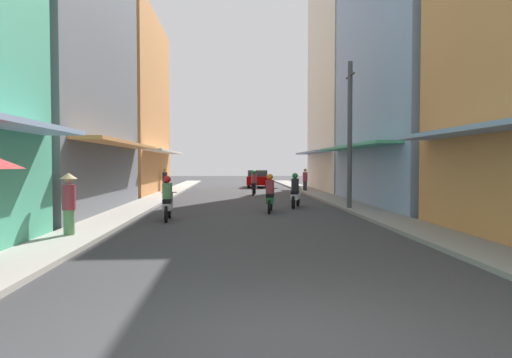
{
  "coord_description": "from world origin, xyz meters",
  "views": [
    {
      "loc": [
        -0.67,
        -4.72,
        1.99
      ],
      "look_at": [
        0.59,
        17.85,
        1.2
      ],
      "focal_mm": 30.62,
      "sensor_mm": 36.0,
      "label": 1
    }
  ],
  "objects_px": {
    "motorbike_silver": "(168,200)",
    "parked_car": "(258,179)",
    "motorbike_black": "(254,184)",
    "pedestrian_foreground": "(165,181)",
    "pedestrian_crossing": "(69,202)",
    "utility_pole": "(350,135)",
    "motorbike_white": "(296,192)",
    "motorbike_green": "(270,195)",
    "pedestrian_midway": "(305,180)"
  },
  "relations": [
    {
      "from": "motorbike_white",
      "to": "utility_pole",
      "type": "distance_m",
      "value": 3.56
    },
    {
      "from": "pedestrian_crossing",
      "to": "motorbike_silver",
      "type": "bearing_deg",
      "value": 61.29
    },
    {
      "from": "pedestrian_crossing",
      "to": "utility_pole",
      "type": "relative_size",
      "value": 0.28
    },
    {
      "from": "motorbike_green",
      "to": "utility_pole",
      "type": "xyz_separation_m",
      "value": [
        3.41,
        0.4,
        2.51
      ]
    },
    {
      "from": "motorbike_white",
      "to": "pedestrian_crossing",
      "type": "bearing_deg",
      "value": -132.25
    },
    {
      "from": "motorbike_white",
      "to": "motorbike_black",
      "type": "bearing_deg",
      "value": 100.49
    },
    {
      "from": "motorbike_silver",
      "to": "parked_car",
      "type": "xyz_separation_m",
      "value": [
        4.44,
        21.33,
        0.04
      ]
    },
    {
      "from": "motorbike_black",
      "to": "parked_car",
      "type": "distance_m",
      "value": 9.19
    },
    {
      "from": "pedestrian_crossing",
      "to": "pedestrian_foreground",
      "type": "bearing_deg",
      "value": 91.04
    },
    {
      "from": "motorbike_silver",
      "to": "pedestrian_crossing",
      "type": "xyz_separation_m",
      "value": [
        -2.04,
        -3.73,
        0.28
      ]
    },
    {
      "from": "motorbike_green",
      "to": "motorbike_white",
      "type": "relative_size",
      "value": 1.03
    },
    {
      "from": "motorbike_silver",
      "to": "pedestrian_crossing",
      "type": "height_order",
      "value": "pedestrian_crossing"
    },
    {
      "from": "parked_car",
      "to": "pedestrian_midway",
      "type": "relative_size",
      "value": 2.54
    },
    {
      "from": "motorbike_white",
      "to": "parked_car",
      "type": "relative_size",
      "value": 0.42
    },
    {
      "from": "pedestrian_midway",
      "to": "pedestrian_crossing",
      "type": "relative_size",
      "value": 0.94
    },
    {
      "from": "motorbike_white",
      "to": "pedestrian_crossing",
      "type": "xyz_separation_m",
      "value": [
        -7.19,
        -7.92,
        0.28
      ]
    },
    {
      "from": "motorbike_green",
      "to": "pedestrian_midway",
      "type": "distance_m",
      "value": 13.03
    },
    {
      "from": "motorbike_black",
      "to": "pedestrian_foreground",
      "type": "xyz_separation_m",
      "value": [
        -6.05,
        2.9,
        0.12
      ]
    },
    {
      "from": "motorbike_black",
      "to": "pedestrian_midway",
      "type": "relative_size",
      "value": 1.09
    },
    {
      "from": "motorbike_silver",
      "to": "parked_car",
      "type": "height_order",
      "value": "motorbike_silver"
    },
    {
      "from": "motorbike_green",
      "to": "motorbike_black",
      "type": "height_order",
      "value": "same"
    },
    {
      "from": "motorbike_white",
      "to": "pedestrian_midway",
      "type": "height_order",
      "value": "pedestrian_midway"
    },
    {
      "from": "parked_car",
      "to": "utility_pole",
      "type": "xyz_separation_m",
      "value": [
        2.79,
        -18.56,
        2.48
      ]
    },
    {
      "from": "parked_car",
      "to": "motorbike_black",
      "type": "bearing_deg",
      "value": -94.81
    },
    {
      "from": "motorbike_white",
      "to": "motorbike_black",
      "type": "xyz_separation_m",
      "value": [
        -1.48,
        7.99,
        0.0
      ]
    },
    {
      "from": "motorbike_green",
      "to": "motorbike_black",
      "type": "bearing_deg",
      "value": 90.9
    },
    {
      "from": "pedestrian_foreground",
      "to": "motorbike_black",
      "type": "bearing_deg",
      "value": -25.61
    },
    {
      "from": "motorbike_silver",
      "to": "pedestrian_foreground",
      "type": "distance_m",
      "value": 15.26
    },
    {
      "from": "motorbike_silver",
      "to": "pedestrian_midway",
      "type": "height_order",
      "value": "pedestrian_midway"
    },
    {
      "from": "parked_car",
      "to": "pedestrian_midway",
      "type": "xyz_separation_m",
      "value": [
        2.96,
        -6.44,
        0.09
      ]
    },
    {
      "from": "pedestrian_midway",
      "to": "motorbike_white",
      "type": "bearing_deg",
      "value": -101.85
    },
    {
      "from": "motorbike_white",
      "to": "pedestrian_foreground",
      "type": "xyz_separation_m",
      "value": [
        -7.53,
        10.89,
        0.12
      ]
    },
    {
      "from": "motorbike_silver",
      "to": "pedestrian_crossing",
      "type": "bearing_deg",
      "value": -118.71
    },
    {
      "from": "pedestrian_foreground",
      "to": "motorbike_green",
      "type": "bearing_deg",
      "value": -63.98
    },
    {
      "from": "motorbike_green",
      "to": "pedestrian_foreground",
      "type": "relative_size",
      "value": 1.09
    },
    {
      "from": "pedestrian_foreground",
      "to": "pedestrian_crossing",
      "type": "bearing_deg",
      "value": -88.96
    },
    {
      "from": "motorbike_white",
      "to": "motorbike_silver",
      "type": "xyz_separation_m",
      "value": [
        -5.15,
        -4.19,
        0.0
      ]
    },
    {
      "from": "motorbike_white",
      "to": "pedestrian_foreground",
      "type": "relative_size",
      "value": 1.06
    },
    {
      "from": "motorbike_green",
      "to": "motorbike_silver",
      "type": "xyz_separation_m",
      "value": [
        -3.82,
        -2.36,
        0.0
      ]
    },
    {
      "from": "motorbike_green",
      "to": "pedestrian_midway",
      "type": "xyz_separation_m",
      "value": [
        3.57,
        12.53,
        0.12
      ]
    },
    {
      "from": "pedestrian_crossing",
      "to": "utility_pole",
      "type": "height_order",
      "value": "utility_pole"
    },
    {
      "from": "pedestrian_crossing",
      "to": "utility_pole",
      "type": "xyz_separation_m",
      "value": [
        9.27,
        6.5,
        2.23
      ]
    },
    {
      "from": "motorbike_white",
      "to": "pedestrian_midway",
      "type": "distance_m",
      "value": 10.94
    },
    {
      "from": "motorbike_black",
      "to": "pedestrian_foreground",
      "type": "height_order",
      "value": "pedestrian_foreground"
    },
    {
      "from": "motorbike_green",
      "to": "utility_pole",
      "type": "bearing_deg",
      "value": 6.78
    },
    {
      "from": "motorbike_green",
      "to": "parked_car",
      "type": "relative_size",
      "value": 0.43
    },
    {
      "from": "motorbike_green",
      "to": "utility_pole",
      "type": "distance_m",
      "value": 4.25
    },
    {
      "from": "motorbike_green",
      "to": "parked_car",
      "type": "height_order",
      "value": "motorbike_green"
    },
    {
      "from": "motorbike_silver",
      "to": "pedestrian_midway",
      "type": "xyz_separation_m",
      "value": [
        7.39,
        14.9,
        0.12
      ]
    },
    {
      "from": "motorbike_black",
      "to": "motorbike_white",
      "type": "bearing_deg",
      "value": -79.51
    }
  ]
}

